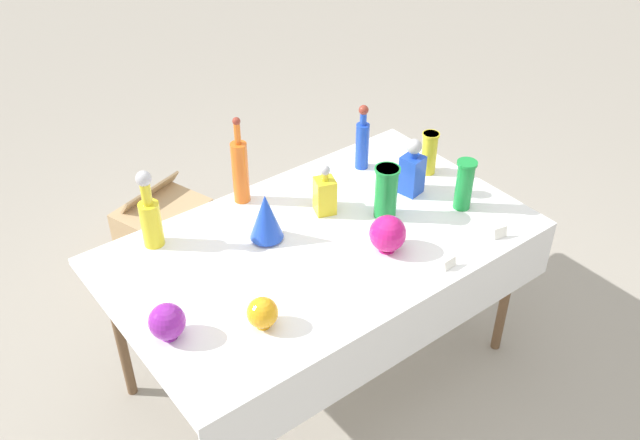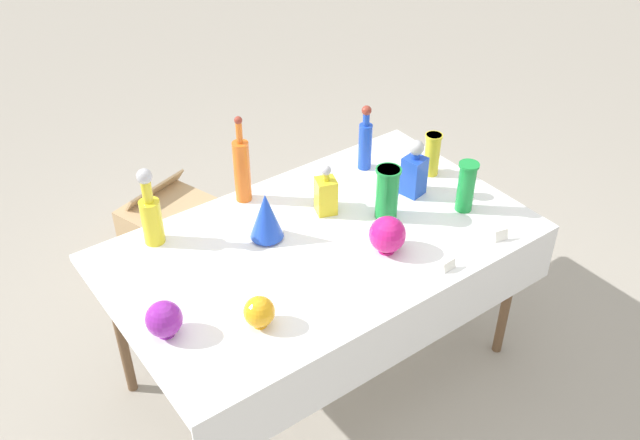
{
  "view_description": "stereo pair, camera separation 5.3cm",
  "coord_description": "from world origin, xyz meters",
  "px_view_note": "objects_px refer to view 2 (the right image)",
  "views": [
    {
      "loc": [
        -1.39,
        -1.8,
        2.53
      ],
      "look_at": [
        0.0,
        0.0,
        0.86
      ],
      "focal_mm": 40.0,
      "sensor_mm": 36.0,
      "label": 1
    },
    {
      "loc": [
        -1.34,
        -1.84,
        2.53
      ],
      "look_at": [
        0.0,
        0.0,
        0.86
      ],
      "focal_mm": 40.0,
      "sensor_mm": 36.0,
      "label": 2
    }
  ],
  "objects_px": {
    "slender_vase_1": "(432,153)",
    "round_bowl_0": "(164,319)",
    "square_decanter_0": "(414,171)",
    "slender_vase_2": "(387,192)",
    "slender_vase_0": "(466,185)",
    "tall_bottle_1": "(365,142)",
    "cardboard_box_behind_left": "(169,227)",
    "tall_bottle_0": "(242,169)",
    "round_bowl_1": "(387,235)",
    "square_decanter_1": "(326,194)",
    "fluted_vase_0": "(266,216)",
    "round_bowl_2": "(259,312)",
    "tall_bottle_2": "(151,213)"
  },
  "relations": [
    {
      "from": "tall_bottle_0",
      "to": "round_bowl_0",
      "type": "bearing_deg",
      "value": -139.69
    },
    {
      "from": "round_bowl_1",
      "to": "cardboard_box_behind_left",
      "type": "bearing_deg",
      "value": 102.82
    },
    {
      "from": "fluted_vase_0",
      "to": "round_bowl_0",
      "type": "relative_size",
      "value": 1.56
    },
    {
      "from": "slender_vase_0",
      "to": "slender_vase_1",
      "type": "distance_m",
      "value": 0.3
    },
    {
      "from": "tall_bottle_0",
      "to": "round_bowl_0",
      "type": "height_order",
      "value": "tall_bottle_0"
    },
    {
      "from": "square_decanter_1",
      "to": "round_bowl_2",
      "type": "relative_size",
      "value": 1.93
    },
    {
      "from": "tall_bottle_1",
      "to": "square_decanter_1",
      "type": "xyz_separation_m",
      "value": [
        -0.36,
        -0.18,
        -0.05
      ]
    },
    {
      "from": "square_decanter_0",
      "to": "slender_vase_1",
      "type": "bearing_deg",
      "value": 22.28
    },
    {
      "from": "round_bowl_2",
      "to": "tall_bottle_1",
      "type": "bearing_deg",
      "value": 31.91
    },
    {
      "from": "slender_vase_1",
      "to": "cardboard_box_behind_left",
      "type": "relative_size",
      "value": 0.39
    },
    {
      "from": "square_decanter_1",
      "to": "round_bowl_2",
      "type": "distance_m",
      "value": 0.72
    },
    {
      "from": "slender_vase_0",
      "to": "slender_vase_2",
      "type": "relative_size",
      "value": 0.97
    },
    {
      "from": "round_bowl_0",
      "to": "cardboard_box_behind_left",
      "type": "bearing_deg",
      "value": 66.19
    },
    {
      "from": "tall_bottle_0",
      "to": "slender_vase_0",
      "type": "relative_size",
      "value": 1.78
    },
    {
      "from": "square_decanter_0",
      "to": "round_bowl_1",
      "type": "height_order",
      "value": "square_decanter_0"
    },
    {
      "from": "tall_bottle_1",
      "to": "square_decanter_0",
      "type": "xyz_separation_m",
      "value": [
        0.04,
        -0.29,
        -0.02
      ]
    },
    {
      "from": "tall_bottle_1",
      "to": "slender_vase_2",
      "type": "height_order",
      "value": "tall_bottle_1"
    },
    {
      "from": "tall_bottle_0",
      "to": "fluted_vase_0",
      "type": "height_order",
      "value": "tall_bottle_0"
    },
    {
      "from": "tall_bottle_0",
      "to": "cardboard_box_behind_left",
      "type": "distance_m",
      "value": 1.09
    },
    {
      "from": "tall_bottle_1",
      "to": "cardboard_box_behind_left",
      "type": "bearing_deg",
      "value": 125.98
    },
    {
      "from": "tall_bottle_0",
      "to": "square_decanter_0",
      "type": "xyz_separation_m",
      "value": [
        0.62,
        -0.4,
        -0.04
      ]
    },
    {
      "from": "tall_bottle_0",
      "to": "slender_vase_1",
      "type": "height_order",
      "value": "tall_bottle_0"
    },
    {
      "from": "square_decanter_1",
      "to": "round_bowl_1",
      "type": "distance_m",
      "value": 0.36
    },
    {
      "from": "tall_bottle_0",
      "to": "square_decanter_0",
      "type": "height_order",
      "value": "tall_bottle_0"
    },
    {
      "from": "tall_bottle_0",
      "to": "round_bowl_2",
      "type": "relative_size",
      "value": 3.4
    },
    {
      "from": "round_bowl_0",
      "to": "round_bowl_2",
      "type": "height_order",
      "value": "round_bowl_0"
    },
    {
      "from": "slender_vase_0",
      "to": "slender_vase_2",
      "type": "xyz_separation_m",
      "value": [
        -0.3,
        0.16,
        0.0
      ]
    },
    {
      "from": "tall_bottle_2",
      "to": "slender_vase_1",
      "type": "xyz_separation_m",
      "value": [
        1.25,
        -0.28,
        -0.03
      ]
    },
    {
      "from": "round_bowl_0",
      "to": "round_bowl_1",
      "type": "height_order",
      "value": "round_bowl_1"
    },
    {
      "from": "tall_bottle_1",
      "to": "slender_vase_2",
      "type": "xyz_separation_m",
      "value": [
        -0.17,
        -0.36,
        -0.01
      ]
    },
    {
      "from": "round_bowl_1",
      "to": "fluted_vase_0",
      "type": "bearing_deg",
      "value": 133.86
    },
    {
      "from": "tall_bottle_0",
      "to": "slender_vase_2",
      "type": "xyz_separation_m",
      "value": [
        0.42,
        -0.46,
        -0.03
      ]
    },
    {
      "from": "square_decanter_1",
      "to": "round_bowl_2",
      "type": "bearing_deg",
      "value": -145.16
    },
    {
      "from": "square_decanter_0",
      "to": "cardboard_box_behind_left",
      "type": "height_order",
      "value": "square_decanter_0"
    },
    {
      "from": "tall_bottle_0",
      "to": "round_bowl_0",
      "type": "relative_size",
      "value": 2.97
    },
    {
      "from": "tall_bottle_1",
      "to": "square_decanter_1",
      "type": "distance_m",
      "value": 0.4
    },
    {
      "from": "round_bowl_2",
      "to": "slender_vase_0",
      "type": "bearing_deg",
      "value": 4.22
    },
    {
      "from": "square_decanter_1",
      "to": "slender_vase_2",
      "type": "relative_size",
      "value": 0.98
    },
    {
      "from": "round_bowl_1",
      "to": "round_bowl_2",
      "type": "distance_m",
      "value": 0.63
    },
    {
      "from": "fluted_vase_0",
      "to": "square_decanter_0",
      "type": "bearing_deg",
      "value": -8.73
    },
    {
      "from": "fluted_vase_0",
      "to": "slender_vase_1",
      "type": "bearing_deg",
      "value": -2.27
    },
    {
      "from": "round_bowl_1",
      "to": "round_bowl_0",
      "type": "bearing_deg",
      "value": 173.87
    },
    {
      "from": "tall_bottle_0",
      "to": "cardboard_box_behind_left",
      "type": "height_order",
      "value": "tall_bottle_0"
    },
    {
      "from": "tall_bottle_0",
      "to": "round_bowl_1",
      "type": "bearing_deg",
      "value": -67.59
    },
    {
      "from": "slender_vase_0",
      "to": "fluted_vase_0",
      "type": "relative_size",
      "value": 1.07
    },
    {
      "from": "square_decanter_1",
      "to": "slender_vase_0",
      "type": "distance_m",
      "value": 0.59
    },
    {
      "from": "slender_vase_0",
      "to": "round_bowl_0",
      "type": "distance_m",
      "value": 1.37
    },
    {
      "from": "square_decanter_0",
      "to": "slender_vase_2",
      "type": "bearing_deg",
      "value": -163.19
    },
    {
      "from": "slender_vase_1",
      "to": "round_bowl_0",
      "type": "height_order",
      "value": "slender_vase_1"
    },
    {
      "from": "square_decanter_0",
      "to": "slender_vase_0",
      "type": "height_order",
      "value": "square_decanter_0"
    }
  ]
}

